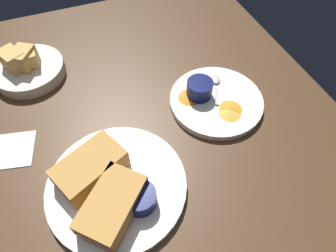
# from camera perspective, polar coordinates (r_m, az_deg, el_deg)

# --- Properties ---
(ground_plane) EXTENTS (1.10, 1.10, 0.03)m
(ground_plane) POSITION_cam_1_polar(r_m,az_deg,el_deg) (0.65, -12.56, -3.50)
(ground_plane) COLOR #4C331E
(plate_sandwich_main) EXTENTS (0.27, 0.27, 0.02)m
(plate_sandwich_main) POSITION_cam_1_polar(r_m,az_deg,el_deg) (0.57, -10.29, -11.69)
(plate_sandwich_main) COLOR white
(plate_sandwich_main) RESTS_ON ground_plane
(sandwich_half_near) EXTENTS (0.15, 0.12, 0.05)m
(sandwich_half_near) POSITION_cam_1_polar(r_m,az_deg,el_deg) (0.56, -15.18, -8.07)
(sandwich_half_near) COLOR #C68C42
(sandwich_half_near) RESTS_ON plate_sandwich_main
(sandwich_half_far) EXTENTS (0.15, 0.15, 0.05)m
(sandwich_half_far) POSITION_cam_1_polar(r_m,az_deg,el_deg) (0.52, -10.99, -15.29)
(sandwich_half_far) COLOR #C68C42
(sandwich_half_far) RESTS_ON plate_sandwich_main
(ramekin_dark_sauce) EXTENTS (0.06, 0.06, 0.03)m
(ramekin_dark_sauce) POSITION_cam_1_polar(r_m,az_deg,el_deg) (0.53, -5.63, -14.02)
(ramekin_dark_sauce) COLOR #0C144C
(ramekin_dark_sauce) RESTS_ON plate_sandwich_main
(spoon_by_dark_ramekin) EXTENTS (0.08, 0.08, 0.01)m
(spoon_by_dark_ramekin) POSITION_cam_1_polar(r_m,az_deg,el_deg) (0.56, -10.04, -12.14)
(spoon_by_dark_ramekin) COLOR silver
(spoon_by_dark_ramekin) RESTS_ON plate_sandwich_main
(plate_chips_companion) EXTENTS (0.22, 0.22, 0.02)m
(plate_chips_companion) POSITION_cam_1_polar(r_m,az_deg,el_deg) (0.69, 9.54, 4.95)
(plate_chips_companion) COLOR white
(plate_chips_companion) RESTS_ON ground_plane
(ramekin_light_gravy) EXTENTS (0.06, 0.06, 0.04)m
(ramekin_light_gravy) POSITION_cam_1_polar(r_m,az_deg,el_deg) (0.68, 6.31, 7.49)
(ramekin_light_gravy) COLOR #0C144C
(ramekin_light_gravy) RESTS_ON plate_chips_companion
(spoon_by_gravy_ramekin) EXTENTS (0.05, 0.10, 0.01)m
(spoon_by_gravy_ramekin) POSITION_cam_1_polar(r_m,az_deg,el_deg) (0.72, 9.53, 8.40)
(spoon_by_gravy_ramekin) COLOR silver
(spoon_by_gravy_ramekin) RESTS_ON plate_chips_companion
(plantain_chip_scatter) EXTENTS (0.15, 0.14, 0.01)m
(plantain_chip_scatter) POSITION_cam_1_polar(r_m,az_deg,el_deg) (0.67, 9.42, 4.07)
(plantain_chip_scatter) COLOR orange
(plantain_chip_scatter) RESTS_ON plate_chips_companion
(bread_basket_rear) EXTENTS (0.18, 0.18, 0.08)m
(bread_basket_rear) POSITION_cam_1_polar(r_m,az_deg,el_deg) (0.82, -26.26, 10.40)
(bread_basket_rear) COLOR silver
(bread_basket_rear) RESTS_ON ground_plane
(paper_napkin_folded) EXTENTS (0.13, 0.11, 0.00)m
(paper_napkin_folded) POSITION_cam_1_polar(r_m,az_deg,el_deg) (0.70, -29.39, -4.26)
(paper_napkin_folded) COLOR white
(paper_napkin_folded) RESTS_ON ground_plane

